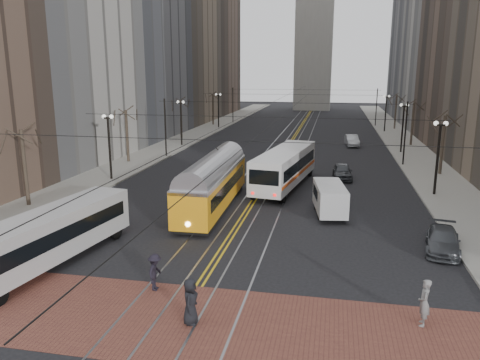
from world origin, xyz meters
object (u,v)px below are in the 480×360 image
at_px(sedan_parked, 443,240).
at_px(pedestrian_d, 155,272).
at_px(streetcar, 213,187).
at_px(sedan_silver, 352,141).
at_px(pedestrian_a, 190,301).
at_px(pedestrian_b, 424,303).
at_px(transit_bus, 49,239).
at_px(cargo_van, 330,200).
at_px(rear_bus, 285,169).
at_px(sedan_grey, 342,171).

distance_m(sedan_parked, pedestrian_d, 15.52).
relative_size(streetcar, sedan_silver, 2.97).
bearing_deg(sedan_parked, pedestrian_a, -128.69).
relative_size(streetcar, pedestrian_b, 6.87).
height_order(transit_bus, pedestrian_d, transit_bus).
height_order(cargo_van, pedestrian_a, cargo_van).
bearing_deg(pedestrian_d, pedestrian_b, -95.97).
bearing_deg(cargo_van, rear_bus, 109.45).
bearing_deg(pedestrian_b, sedan_grey, -166.58).
height_order(cargo_van, sedan_parked, cargo_van).
height_order(rear_bus, sedan_grey, rear_bus).
height_order(sedan_silver, sedan_parked, sedan_silver).
height_order(sedan_silver, pedestrian_b, pedestrian_b).
bearing_deg(sedan_parked, transit_bus, -153.90).
bearing_deg(transit_bus, sedan_silver, 77.15).
xyz_separation_m(sedan_silver, pedestrian_b, (1.29, -44.83, 0.23)).
bearing_deg(sedan_grey, rear_bus, -142.96).
bearing_deg(sedan_parked, pedestrian_d, -141.38).
xyz_separation_m(sedan_silver, pedestrian_a, (-7.52, -46.47, 0.22)).
relative_size(cargo_van, sedan_silver, 1.10).
bearing_deg(pedestrian_d, rear_bus, -12.15).
height_order(sedan_grey, sedan_silver, sedan_silver).
bearing_deg(cargo_van, transit_bus, -148.86).
bearing_deg(cargo_van, sedan_parked, -50.31).
bearing_deg(streetcar, rear_bus, 57.76).
relative_size(streetcar, sedan_grey, 3.15).
xyz_separation_m(transit_bus, pedestrian_d, (6.27, -1.68, -0.50)).
height_order(sedan_grey, pedestrian_a, pedestrian_a).
distance_m(cargo_van, sedan_grey, 11.32).
bearing_deg(rear_bus, sedan_silver, 83.93).
height_order(cargo_van, sedan_grey, cargo_van).
bearing_deg(sedan_silver, sedan_parked, -90.17).
bearing_deg(sedan_grey, transit_bus, -126.04).
xyz_separation_m(sedan_grey, pedestrian_b, (2.76, -25.06, 0.25)).
xyz_separation_m(sedan_grey, sedan_parked, (5.14, -16.79, -0.08)).
distance_m(pedestrian_a, pedestrian_b, 8.97).
relative_size(streetcar, sedan_parked, 3.05).
xyz_separation_m(pedestrian_a, pedestrian_b, (8.82, 1.64, 0.01)).
distance_m(rear_bus, sedan_grey, 6.34).
relative_size(transit_bus, sedan_parked, 2.58).
distance_m(streetcar, pedestrian_a, 15.74).
bearing_deg(cargo_van, pedestrian_b, -83.13).
bearing_deg(pedestrian_a, sedan_parked, -51.17).
xyz_separation_m(cargo_van, sedan_grey, (1.00, 11.28, -0.35)).
bearing_deg(rear_bus, sedan_grey, 48.67).
height_order(pedestrian_a, pedestrian_b, pedestrian_b).
relative_size(streetcar, cargo_van, 2.71).
bearing_deg(cargo_van, sedan_grey, 76.60).
bearing_deg(pedestrian_d, streetcar, 1.14).
height_order(sedan_grey, pedestrian_d, pedestrian_d).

